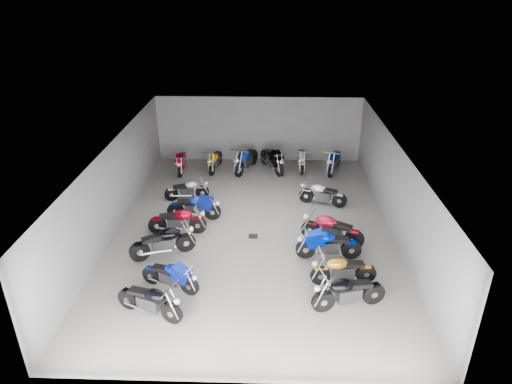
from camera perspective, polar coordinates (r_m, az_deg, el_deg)
ground at (r=16.87m, az=-0.30°, el=-4.68°), size 14.00×14.00×0.00m
wall_back at (r=22.64m, az=0.34°, el=7.86°), size 10.00×0.10×3.20m
wall_left at (r=17.04m, az=-17.36°, el=0.45°), size 0.10×14.00×3.20m
wall_right at (r=16.72m, az=17.08°, el=-0.01°), size 0.10×14.00×3.20m
ceiling at (r=15.49m, az=-0.32°, el=5.65°), size 10.00×14.00×0.04m
drain_grate at (r=16.44m, az=-0.36°, el=-5.54°), size 0.32×0.32×0.01m
motorcycle_left_a at (r=13.05m, az=-13.13°, el=-13.10°), size 1.96×0.92×0.91m
motorcycle_left_b at (r=13.90m, az=-10.64°, el=-10.27°), size 1.84×0.84×0.85m
motorcycle_left_c at (r=15.42m, az=-11.49°, el=-6.13°), size 2.09×1.02×0.97m
motorcycle_left_d at (r=16.63m, az=-9.73°, el=-3.56°), size 2.10×0.43×0.92m
motorcycle_left_e at (r=17.50m, az=-7.69°, el=-1.87°), size 2.08×0.43×0.91m
motorcycle_left_f at (r=19.06m, az=-8.58°, el=0.28°), size 1.83×0.50×0.81m
motorcycle_right_a at (r=13.22m, az=11.44°, el=-12.16°), size 2.14×0.71×0.96m
motorcycle_right_b at (r=14.13m, az=10.79°, el=-9.53°), size 2.02×0.45×0.89m
motorcycle_right_c at (r=15.18m, az=8.96°, el=-6.50°), size 2.16×0.42×0.95m
motorcycle_right_d at (r=16.02m, az=9.43°, el=-4.62°), size 2.12×0.98×0.98m
motorcycle_right_f at (r=18.60m, az=8.29°, el=-0.26°), size 1.92×0.73×0.87m
motorcycle_back_a at (r=21.86m, az=-9.30°, el=3.77°), size 0.43×2.06×0.90m
motorcycle_back_b at (r=21.83m, az=-5.11°, el=3.97°), size 0.49×2.04×0.90m
motorcycle_back_c at (r=21.64m, az=-1.24°, el=4.10°), size 1.01×2.27×1.04m
motorcycle_back_d at (r=21.69m, az=2.04°, el=4.12°), size 1.13×2.20×1.03m
motorcycle_back_e at (r=21.95m, az=5.71°, el=4.11°), size 0.41×2.10×0.92m
motorcycle_back_f at (r=21.86m, az=9.75°, el=3.84°), size 0.86×2.14×0.97m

